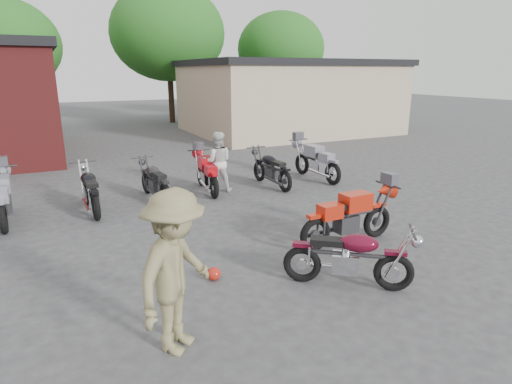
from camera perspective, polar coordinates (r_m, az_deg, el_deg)
name	(u,v)px	position (r m, az deg, el deg)	size (l,w,h in m)	color
ground	(299,272)	(7.29, 5.71, -10.55)	(90.00, 90.00, 0.00)	#39393B
stucco_building	(287,99)	(23.81, 4.18, 12.26)	(10.00, 8.00, 3.50)	gray
tree_1	(5,62)	(27.55, -30.46, 14.75)	(5.92, 5.92, 7.40)	#185917
tree_2	(169,51)	(28.54, -11.55, 17.91)	(7.04, 7.04, 8.80)	#185917
tree_3	(281,62)	(31.59, 3.30, 16.87)	(6.08, 6.08, 7.60)	#185917
vintage_motorcycle	(350,253)	(6.73, 12.49, -8.01)	(1.91, 0.63, 1.11)	#580B1F
sportbike	(350,214)	(8.36, 12.39, -2.88)	(2.07, 0.68, 1.20)	red
helmet	(214,274)	(6.99, -5.65, -10.79)	(0.23, 0.23, 0.21)	#B01F12
person_light	(217,162)	(11.77, -5.16, 4.01)	(0.81, 0.63, 1.66)	silver
person_tan	(176,272)	(5.09, -10.63, -10.49)	(1.29, 0.74, 1.99)	olive
row_bike_1	(3,196)	(10.84, -30.70, -0.45)	(2.08, 0.69, 1.21)	#8F909C
row_bike_2	(90,187)	(10.81, -21.29, 0.58)	(2.02, 0.67, 1.17)	black
row_bike_3	(154,179)	(11.31, -13.39, 1.72)	(1.91, 0.63, 1.10)	black
row_bike_4	(207,171)	(11.84, -6.61, 2.77)	(1.97, 0.65, 1.14)	red
row_bike_5	(271,167)	(12.32, 2.01, 3.36)	(1.96, 0.65, 1.14)	black
row_bike_6	(316,159)	(13.25, 8.02, 4.33)	(2.13, 0.70, 1.24)	gray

